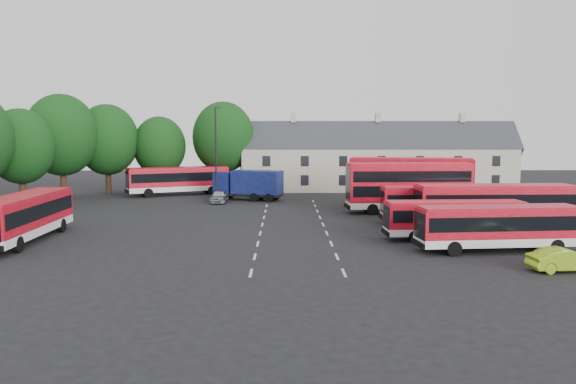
# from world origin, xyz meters

# --- Properties ---
(ground) EXTENTS (140.00, 140.00, 0.00)m
(ground) POSITION_xyz_m (0.00, 0.00, 0.00)
(ground) COLOR black
(ground) RESTS_ON ground
(lane_markings) EXTENTS (5.15, 33.80, 0.01)m
(lane_markings) POSITION_xyz_m (2.50, 2.00, 0.01)
(lane_markings) COLOR beige
(lane_markings) RESTS_ON ground
(treeline) EXTENTS (29.92, 32.59, 12.01)m
(treeline) POSITION_xyz_m (-20.74, 19.36, 6.68)
(treeline) COLOR black
(treeline) RESTS_ON ground
(terrace_houses) EXTENTS (35.70, 7.13, 10.06)m
(terrace_houses) POSITION_xyz_m (14.00, 30.00, 3.86)
(terrace_houses) COLOR beige
(terrace_houses) RESTS_ON ground
(bus_row_a) EXTENTS (10.46, 3.27, 2.91)m
(bus_row_a) POSITION_xyz_m (15.34, -8.60, 1.75)
(bus_row_a) COLOR silver
(bus_row_a) RESTS_ON ground
(bus_row_b) EXTENTS (9.80, 2.68, 2.74)m
(bus_row_b) POSITION_xyz_m (13.77, -4.65, 1.65)
(bus_row_b) COLOR silver
(bus_row_b) RESTS_ON ground
(bus_row_c) EXTENTS (12.40, 3.27, 3.48)m
(bus_row_c) POSITION_xyz_m (18.31, -0.18, 2.09)
(bus_row_c) COLOR silver
(bus_row_c) RESTS_ON ground
(bus_row_d) EXTENTS (11.12, 2.79, 3.13)m
(bus_row_d) POSITION_xyz_m (15.39, 2.00, 1.88)
(bus_row_d) COLOR silver
(bus_row_d) RESTS_ON ground
(bus_row_e) EXTENTS (10.89, 3.81, 3.01)m
(bus_row_e) POSITION_xyz_m (18.70, 4.46, 1.81)
(bus_row_e) COLOR silver
(bus_row_e) RESTS_ON ground
(bus_dd_south) EXTENTS (11.66, 3.47, 4.71)m
(bus_dd_south) POSITION_xyz_m (13.49, 8.84, 2.68)
(bus_dd_south) COLOR silver
(bus_dd_south) RESTS_ON ground
(bus_dd_north) EXTENTS (12.48, 4.71, 5.00)m
(bus_dd_north) POSITION_xyz_m (14.58, 13.08, 2.85)
(bus_dd_north) COLOR silver
(bus_dd_north) RESTS_ON ground
(bus_west) EXTENTS (2.91, 11.54, 3.25)m
(bus_west) POSITION_xyz_m (-16.16, -5.08, 1.95)
(bus_west) COLOR silver
(bus_west) RESTS_ON ground
(bus_north) EXTENTS (12.05, 7.43, 3.39)m
(bus_north) POSITION_xyz_m (-11.01, 24.18, 2.04)
(bus_north) COLOR silver
(bus_north) RESTS_ON ground
(box_truck) EXTENTS (7.99, 4.78, 3.34)m
(box_truck) POSITION_xyz_m (-2.11, 18.95, 1.88)
(box_truck) COLOR black
(box_truck) RESTS_ON ground
(silver_car) EXTENTS (1.81, 4.10, 1.37)m
(silver_car) POSITION_xyz_m (-5.18, 16.68, 0.69)
(silver_car) COLOR #B5B8BE
(silver_car) RESTS_ON ground
(lime_car) EXTENTS (4.01, 1.78, 1.28)m
(lime_car) POSITION_xyz_m (17.02, -13.73, 0.64)
(lime_car) COLOR #8EB71C
(lime_car) RESTS_ON ground
(lamppost) EXTENTS (0.72, 0.40, 10.36)m
(lamppost) POSITION_xyz_m (-5.64, 18.07, 5.53)
(lamppost) COLOR black
(lamppost) RESTS_ON ground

